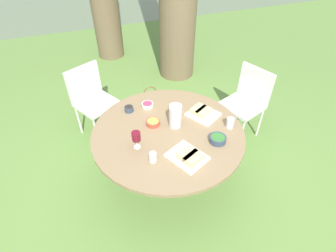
{
  "coord_description": "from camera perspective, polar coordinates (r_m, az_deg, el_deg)",
  "views": [
    {
      "loc": [
        -0.64,
        -1.72,
        2.32
      ],
      "look_at": [
        0.0,
        0.0,
        0.76
      ],
      "focal_mm": 28.0,
      "sensor_mm": 36.0,
      "label": 1
    }
  ],
  "objects": [
    {
      "name": "ground_plane",
      "position": [
        2.96,
        -0.0,
        -11.28
      ],
      "size": [
        40.0,
        40.0,
        0.0
      ],
      "primitive_type": "plane",
      "color": "#668E42"
    },
    {
      "name": "cup_water_near",
      "position": [
        2.53,
        13.37,
        0.67
      ],
      "size": [
        0.07,
        0.07,
        0.1
      ],
      "color": "silver",
      "rests_on": "dining_table"
    },
    {
      "name": "platter_bread_main",
      "position": [
        2.65,
        7.38,
        2.97
      ],
      "size": [
        0.36,
        0.37,
        0.07
      ],
      "color": "white",
      "rests_on": "dining_table"
    },
    {
      "name": "bowl_salad",
      "position": [
        2.37,
        10.77,
        -2.78
      ],
      "size": [
        0.15,
        0.15,
        0.05
      ],
      "color": "#334256",
      "rests_on": "dining_table"
    },
    {
      "name": "handbag",
      "position": [
        3.85,
        -3.84,
        5.48
      ],
      "size": [
        0.3,
        0.14,
        0.37
      ],
      "color": "brown",
      "rests_on": "ground_plane"
    },
    {
      "name": "platter_charcuterie",
      "position": [
        2.19,
        4.53,
        -6.61
      ],
      "size": [
        0.36,
        0.38,
        0.07
      ],
      "color": "white",
      "rests_on": "dining_table"
    },
    {
      "name": "river_strip",
      "position": [
        9.4,
        -17.59,
        24.46
      ],
      "size": [
        40.0,
        4.9,
        0.01
      ],
      "color": "#6B7F5B",
      "rests_on": "ground_plane"
    },
    {
      "name": "bowl_olives",
      "position": [
        2.7,
        -8.5,
        3.76
      ],
      "size": [
        0.09,
        0.09,
        0.05
      ],
      "color": "#334256",
      "rests_on": "dining_table"
    },
    {
      "name": "bowl_dip_red",
      "position": [
        2.74,
        -4.49,
        4.61
      ],
      "size": [
        0.12,
        0.12,
        0.04
      ],
      "color": "beige",
      "rests_on": "dining_table"
    },
    {
      "name": "wine_glass",
      "position": [
        2.22,
        -6.94,
        -2.34
      ],
      "size": [
        0.08,
        0.08,
        0.17
      ],
      "color": "silver",
      "rests_on": "dining_table"
    },
    {
      "name": "bowl_fries",
      "position": [
        2.51,
        -3.28,
        0.78
      ],
      "size": [
        0.13,
        0.13,
        0.04
      ],
      "color": "#B74733",
      "rests_on": "dining_table"
    },
    {
      "name": "dining_table",
      "position": [
        2.51,
        -0.0,
        -2.6
      ],
      "size": [
        1.43,
        1.43,
        0.7
      ],
      "color": "#4C4C51",
      "rests_on": "ground_plane"
    },
    {
      "name": "water_pitcher",
      "position": [
        2.44,
        1.59,
        2.07
      ],
      "size": [
        0.13,
        0.12,
        0.21
      ],
      "color": "silver",
      "rests_on": "dining_table"
    },
    {
      "name": "chair_near_right",
      "position": [
        3.36,
        -16.25,
        6.2
      ],
      "size": [
        0.58,
        0.58,
        0.89
      ],
      "color": "white",
      "rests_on": "ground_plane"
    },
    {
      "name": "cup_water_far",
      "position": [
        2.16,
        -3.33,
        -6.78
      ],
      "size": [
        0.06,
        0.06,
        0.09
      ],
      "color": "silver",
      "rests_on": "dining_table"
    },
    {
      "name": "bowl_dip_cream",
      "position": [
        2.7,
        1.65,
        4.05
      ],
      "size": [
        0.14,
        0.14,
        0.05
      ],
      "color": "beige",
      "rests_on": "dining_table"
    },
    {
      "name": "chair_near_left",
      "position": [
        3.33,
        16.78,
        5.79
      ],
      "size": [
        0.54,
        0.55,
        0.89
      ],
      "color": "white",
      "rests_on": "ground_plane"
    }
  ]
}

